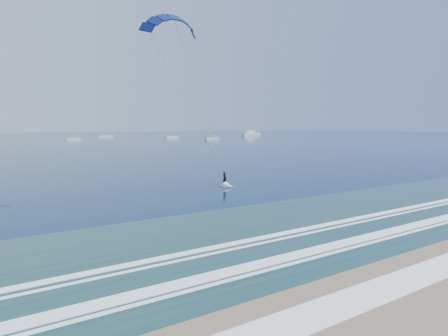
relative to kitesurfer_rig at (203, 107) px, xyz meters
name	(u,v)px	position (x,y,z in m)	size (l,w,h in m)	color
ground	(425,269)	(-2.29, -27.13, -9.85)	(900.00, 900.00, 0.00)	#082545
kitesurfer_rig	(203,107)	(0.00, 0.00, 0.00)	(15.20, 8.77, 19.35)	gold
motor_yacht	(251,133)	(161.18, 198.03, -8.21)	(15.08, 4.02, 6.22)	white
sailboat_3	(73,139)	(27.20, 173.16, -9.18)	(6.83, 2.40, 9.74)	white
sailboat_4	(106,136)	(58.36, 218.56, -9.16)	(9.57, 2.40, 12.89)	white
sailboat_5	(172,137)	(86.04, 178.98, -9.17)	(8.25, 2.40, 11.33)	white
sailboat_6	(212,138)	(93.32, 145.43, -9.17)	(7.87, 2.40, 10.78)	white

